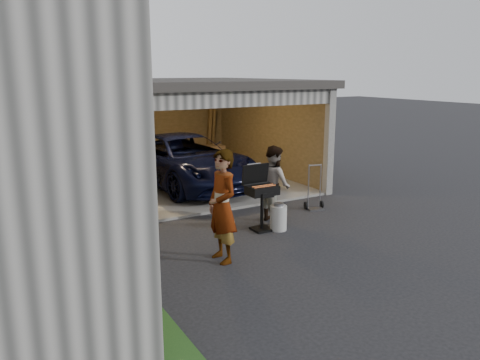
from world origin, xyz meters
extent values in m
plane|color=black|center=(0.00, 0.00, 0.00)|extent=(80.00, 80.00, 0.00)
cube|color=#193814|center=(-2.25, -1.00, 0.03)|extent=(0.50, 8.00, 0.06)
cube|color=#605E59|center=(0.75, 6.50, 0.03)|extent=(6.50, 6.00, 0.06)
cube|color=#453B20|center=(0.75, 9.43, 1.35)|extent=(6.50, 0.15, 2.70)
cube|color=#453B20|center=(3.92, 6.50, 1.35)|extent=(0.15, 6.00, 2.70)
cube|color=#453B20|center=(-2.42, 6.50, 1.35)|extent=(0.15, 6.00, 2.70)
cube|color=#2D2B28|center=(0.75, 6.50, 2.80)|extent=(6.80, 6.30, 0.20)
cube|color=#474744|center=(0.75, 3.58, 2.52)|extent=(6.50, 0.16, 0.36)
cube|color=beige|center=(0.75, 4.80, 2.62)|extent=(6.00, 2.40, 0.06)
cube|color=#474744|center=(3.90, 3.55, 1.35)|extent=(0.20, 0.18, 2.70)
cube|color=brown|center=(-1.80, 8.70, 0.31)|extent=(0.60, 0.50, 0.50)
cube|color=brown|center=(-1.80, 8.70, 0.79)|extent=(0.50, 0.45, 0.45)
cube|color=brown|center=(3.20, 8.60, 0.36)|extent=(0.55, 0.50, 0.60)
cube|color=#4F371B|center=(3.38, 9.20, 1.20)|extent=(0.24, 0.43, 2.20)
imported|color=black|center=(0.99, 6.08, 0.69)|extent=(2.89, 5.23, 1.39)
imported|color=silver|center=(-0.50, 1.02, 0.95)|extent=(0.47, 0.70, 1.90)
imported|color=#3E2118|center=(1.45, 2.40, 0.81)|extent=(0.69, 0.85, 1.62)
cube|color=black|center=(0.90, 2.00, 0.02)|extent=(0.38, 0.38, 0.04)
cylinder|color=black|center=(0.90, 2.00, 0.40)|extent=(0.06, 0.06, 0.75)
cube|color=black|center=(0.90, 2.00, 0.83)|extent=(0.59, 0.41, 0.18)
cube|color=#59595B|center=(0.90, 2.00, 0.91)|extent=(0.54, 0.36, 0.01)
cube|color=black|center=(0.90, 2.26, 1.11)|extent=(0.59, 0.11, 0.41)
cylinder|color=#B0AFAB|center=(1.20, 1.85, 0.25)|extent=(0.42, 0.42, 0.51)
cube|color=#4F371B|center=(-2.40, -0.40, 0.42)|extent=(0.21, 0.76, 0.84)
cube|color=slate|center=(2.73, 2.57, 0.02)|extent=(0.39, 0.30, 0.04)
cylinder|color=black|center=(2.58, 2.73, 0.09)|extent=(0.09, 0.18, 0.18)
cylinder|color=black|center=(2.95, 2.62, 0.09)|extent=(0.09, 0.18, 0.18)
cylinder|color=slate|center=(2.62, 2.72, 0.54)|extent=(0.03, 0.03, 1.03)
cylinder|color=slate|center=(2.90, 2.64, 0.54)|extent=(0.03, 0.03, 1.03)
cylinder|color=slate|center=(2.76, 2.68, 1.03)|extent=(0.29, 0.11, 0.03)
camera|label=1|loc=(-3.92, -5.52, 3.11)|focal=35.00mm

